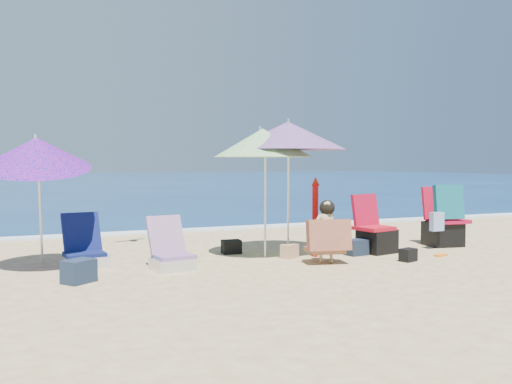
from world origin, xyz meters
name	(u,v)px	position (x,y,z in m)	size (l,w,h in m)	color
ground	(301,270)	(0.00, 0.00, 0.00)	(120.00, 120.00, 0.00)	#D8BC84
sea	(68,181)	(0.00, 45.00, -0.05)	(120.00, 80.00, 0.12)	navy
foam	(199,230)	(0.00, 5.10, 0.02)	(120.00, 0.50, 0.04)	white
umbrella_turquoise	(288,136)	(0.39, 1.25, 2.02)	(2.64, 2.64, 2.30)	white
umbrella_striped	(263,143)	(-0.10, 1.20, 1.89)	(2.02, 2.02, 2.17)	white
umbrella_blue	(37,153)	(-3.54, 1.45, 1.71)	(1.70, 1.75, 2.09)	silver
furled_umbrella	(315,213)	(0.75, 0.94, 0.73)	(0.15, 0.15, 1.34)	#9E0B0B
chair_navy	(85,253)	(-2.89, 1.48, 0.21)	(0.67, 0.76, 0.80)	#0D1849
chair_rainbow	(171,255)	(-1.75, 0.79, 0.20)	(0.64, 0.76, 0.77)	#C14449
camp_chair_left	(375,235)	(1.90, 0.87, 0.30)	(0.73, 0.70, 1.02)	#B70D1F
camp_chair_right	(443,224)	(3.54, 1.01, 0.42)	(0.98, 0.76, 1.17)	#A10B2B
person_center	(327,233)	(0.58, 0.28, 0.48)	(0.71, 0.65, 0.99)	tan
bag_navy_a	(79,271)	(-3.09, 0.36, 0.15)	(0.48, 0.46, 0.30)	#1B293D
bag_black_a	(231,247)	(-0.44, 1.76, 0.12)	(0.34, 0.26, 0.23)	black
bag_tan	(290,251)	(0.29, 0.97, 0.11)	(0.32, 0.28, 0.23)	tan
bag_navy_b	(356,247)	(1.46, 0.78, 0.13)	(0.39, 0.31, 0.27)	#172232
bag_black_b	(408,255)	(1.88, -0.05, 0.10)	(0.31, 0.26, 0.21)	black
orange_item	(441,255)	(2.70, 0.13, 0.02)	(0.27, 0.18, 0.03)	orange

